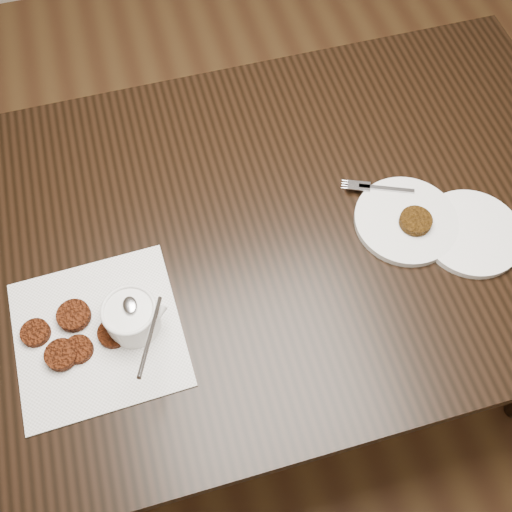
% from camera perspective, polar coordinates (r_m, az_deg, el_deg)
% --- Properties ---
extents(floor, '(4.00, 4.00, 0.00)m').
position_cam_1_polar(floor, '(1.91, 1.71, -10.53)').
color(floor, brown).
rests_on(floor, ground).
extents(table, '(1.47, 0.95, 0.75)m').
position_cam_1_polar(table, '(1.58, 1.91, -4.08)').
color(table, black).
rests_on(table, floor).
extents(napkin, '(0.32, 0.32, 0.00)m').
position_cam_1_polar(napkin, '(1.17, -15.02, -7.26)').
color(napkin, white).
rests_on(napkin, table).
extents(sauce_ramekin, '(0.15, 0.15, 0.14)m').
position_cam_1_polar(sauce_ramekin, '(1.10, -12.28, -5.06)').
color(sauce_ramekin, white).
rests_on(sauce_ramekin, napkin).
extents(patty_cluster, '(0.23, 0.23, 0.02)m').
position_cam_1_polar(patty_cluster, '(1.17, -17.19, -7.29)').
color(patty_cluster, '#5C210C').
rests_on(patty_cluster, napkin).
extents(plate_with_patty, '(0.28, 0.28, 0.03)m').
position_cam_1_polar(plate_with_patty, '(1.28, 14.37, 3.54)').
color(plate_with_patty, white).
rests_on(plate_with_patty, table).
extents(plate_empty, '(0.25, 0.25, 0.01)m').
position_cam_1_polar(plate_empty, '(1.31, 20.10, 2.11)').
color(plate_empty, white).
rests_on(plate_empty, table).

